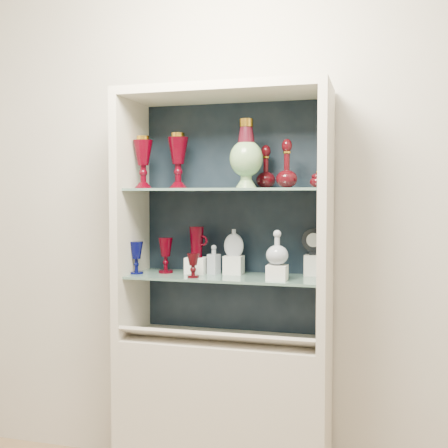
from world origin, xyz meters
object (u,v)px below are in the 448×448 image
(ruby_pitcher, at_px, (197,242))
(flat_flask, at_px, (234,242))
(ruby_decanter_b, at_px, (266,165))
(clear_square_bottle, at_px, (214,259))
(pedestal_lamp_right, at_px, (178,161))
(lidded_bowl, at_px, (318,179))
(enamel_urn, at_px, (246,154))
(ruby_decanter_a, at_px, (287,161))
(pedestal_lamp_left, at_px, (143,162))
(cobalt_goblet, at_px, (136,258))
(cameo_medallion, at_px, (313,241))
(ruby_goblet_tall, at_px, (166,255))
(ruby_goblet_small, at_px, (193,265))
(clear_round_decanter, at_px, (277,248))

(ruby_pitcher, xyz_separation_m, flat_flask, (0.18, 0.03, 0.00))
(ruby_decanter_b, distance_m, clear_square_bottle, 0.52)
(pedestal_lamp_right, xyz_separation_m, ruby_pitcher, (0.09, 0.01, -0.40))
(ruby_decanter_b, bearing_deg, lidded_bowl, -15.04)
(pedestal_lamp_right, xyz_separation_m, enamel_urn, (0.36, -0.07, 0.02))
(flat_flask, bearing_deg, ruby_decanter_a, -21.23)
(ruby_decanter_a, bearing_deg, ruby_pitcher, 174.94)
(pedestal_lamp_left, xyz_separation_m, lidded_bowl, (0.85, 0.03, -0.09))
(pedestal_lamp_right, height_order, cobalt_goblet, pedestal_lamp_right)
(pedestal_lamp_left, xyz_separation_m, pedestal_lamp_right, (0.16, 0.06, 0.01))
(flat_flask, bearing_deg, cameo_medallion, 0.80)
(pedestal_lamp_left, relative_size, flat_flask, 1.91)
(pedestal_lamp_left, distance_m, ruby_decanter_b, 0.60)
(pedestal_lamp_left, distance_m, cobalt_goblet, 0.47)
(ruby_decanter_a, bearing_deg, ruby_goblet_tall, 178.34)
(enamel_urn, height_order, ruby_goblet_small, enamel_urn)
(enamel_urn, xyz_separation_m, ruby_pitcher, (-0.27, 0.08, -0.42))
(clear_square_bottle, bearing_deg, pedestal_lamp_left, -168.67)
(pedestal_lamp_left, xyz_separation_m, ruby_decanter_b, (0.60, 0.09, -0.02))
(clear_round_decanter, bearing_deg, pedestal_lamp_right, 167.46)
(clear_round_decanter, bearing_deg, pedestal_lamp_left, 175.35)
(pedestal_lamp_right, xyz_separation_m, cameo_medallion, (0.66, 0.09, -0.39))
(flat_flask, bearing_deg, lidded_bowl, -16.33)
(flat_flask, bearing_deg, pedestal_lamp_left, -175.03)
(lidded_bowl, xyz_separation_m, clear_round_decanter, (-0.17, -0.08, -0.32))
(enamel_urn, bearing_deg, ruby_goblet_small, -165.83)
(clear_round_decanter, bearing_deg, ruby_pitcher, 164.17)
(cobalt_goblet, relative_size, ruby_goblet_tall, 0.91)
(ruby_goblet_small, bearing_deg, ruby_pitcher, 101.47)
(ruby_pitcher, height_order, flat_flask, ruby_pitcher)
(ruby_goblet_tall, height_order, clear_round_decanter, clear_round_decanter)
(pedestal_lamp_right, bearing_deg, pedestal_lamp_left, -159.61)
(lidded_bowl, xyz_separation_m, ruby_pitcher, (-0.60, 0.04, -0.30))
(pedestal_lamp_left, height_order, pedestal_lamp_right, pedestal_lamp_right)
(enamel_urn, xyz_separation_m, ruby_decanter_a, (0.18, 0.04, -0.03))
(cobalt_goblet, distance_m, clear_square_bottle, 0.38)
(enamel_urn, xyz_separation_m, ruby_decanter_b, (0.07, 0.11, -0.05))
(clear_square_bottle, bearing_deg, ruby_decanter_b, 5.79)
(pedestal_lamp_left, bearing_deg, cobalt_goblet, -142.26)
(ruby_goblet_tall, bearing_deg, ruby_decanter_a, -1.66)
(ruby_decanter_a, xyz_separation_m, lidded_bowl, (0.14, 0.00, -0.09))
(pedestal_lamp_left, xyz_separation_m, ruby_pitcher, (0.25, 0.07, -0.39))
(pedestal_lamp_right, bearing_deg, ruby_decanter_b, 4.52)
(pedestal_lamp_left, relative_size, ruby_decanter_b, 1.17)
(cameo_medallion, bearing_deg, ruby_goblet_small, -171.91)
(lidded_bowl, bearing_deg, ruby_pitcher, 176.23)
(enamel_urn, relative_size, cobalt_goblet, 2.00)
(pedestal_lamp_left, xyz_separation_m, clear_round_decanter, (0.68, -0.06, -0.40))
(flat_flask, bearing_deg, ruby_goblet_small, -139.60)
(cobalt_goblet, bearing_deg, ruby_goblet_tall, 26.87)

